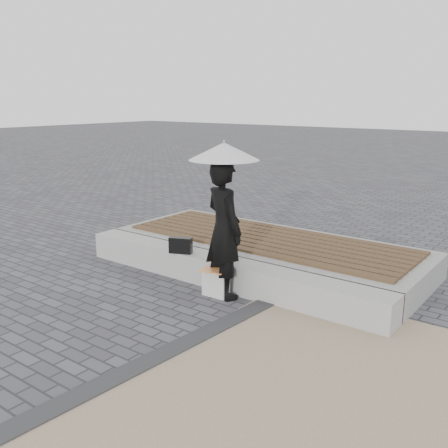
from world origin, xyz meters
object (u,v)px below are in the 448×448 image
Objects in this scene: seating_ledge at (222,272)px; canvas_tote at (216,283)px; woman at (224,230)px; parasol at (224,151)px; handbag at (181,245)px.

seating_ledge is 0.42m from canvas_tote.
parasol is at bearing -0.00° from woman.
woman is 0.99m from handbag.
parasol is 3.08× the size of canvas_tote.
woman reaches higher than canvas_tote.
canvas_tote is at bearing -64.97° from seating_ledge.
handbag is (-0.90, 0.14, -1.43)m from parasol.
parasol is 1.69m from handbag.
parasol is 1.76m from canvas_tote.
canvas_tote is (0.82, -0.22, -0.33)m from handbag.
woman is at bearing 0.00° from parasol.
woman is (0.25, -0.30, 0.72)m from seating_ledge.
seating_ledge is 1.79m from parasol.
seating_ledge is at bearing -27.20° from woman.
handbag reaches higher than canvas_tote.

